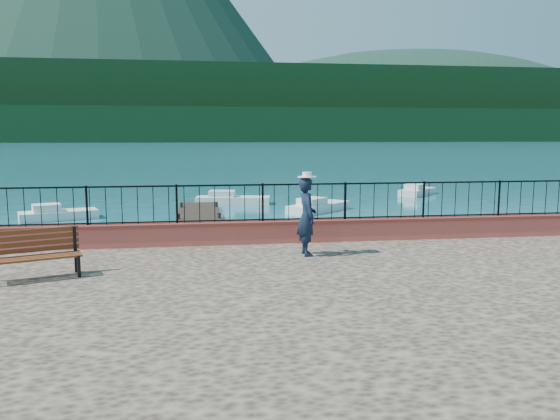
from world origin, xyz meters
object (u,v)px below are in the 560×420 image
object	(u,v)px
boat_5	(418,189)
boat_0	(92,237)
boat_1	(289,236)
boat_3	(59,211)
person	(307,216)
boat_2	(319,204)
boat_4	(233,197)
park_bench	(35,264)

from	to	relation	value
boat_5	boat_0	bearing A→B (deg)	173.87
boat_0	boat_1	bearing A→B (deg)	-18.26
boat_1	boat_3	distance (m)	12.56
person	boat_2	xyz separation A→B (m)	(3.70, 15.44, -1.72)
boat_1	boat_5	xyz separation A→B (m)	(11.27, 15.54, 0.00)
boat_2	boat_4	world-z (taller)	same
park_bench	boat_4	bearing A→B (deg)	56.69
boat_4	person	bearing A→B (deg)	-78.79
park_bench	boat_3	size ratio (longest dim) A/B	0.52
person	boat_3	size ratio (longest dim) A/B	0.53
park_bench	boat_2	world-z (taller)	park_bench
boat_1	boat_3	xyz separation A→B (m)	(-9.81, 7.85, 0.00)
person	boat_1	xyz separation A→B (m)	(0.66, 6.68, -1.72)
park_bench	boat_1	distance (m)	10.29
boat_0	boat_2	bearing A→B (deg)	27.05
park_bench	boat_0	xyz separation A→B (m)	(-0.62, 8.89, -1.09)
park_bench	boat_4	world-z (taller)	park_bench
person	boat_3	bearing A→B (deg)	28.23
park_bench	boat_3	bearing A→B (deg)	82.91
boat_0	boat_4	size ratio (longest dim) A/B	0.89
person	boat_5	xyz separation A→B (m)	(11.93, 22.22, -1.72)
park_bench	boat_5	distance (m)	29.45
boat_1	boat_3	world-z (taller)	same
boat_0	boat_2	world-z (taller)	same
park_bench	boat_5	world-z (taller)	park_bench
boat_4	boat_0	bearing A→B (deg)	-106.62
boat_3	boat_2	bearing A→B (deg)	-16.25
person	boat_3	xyz separation A→B (m)	(-9.15, 14.52, -1.72)
park_bench	person	xyz separation A→B (m)	(5.70, 1.34, 0.63)
boat_4	boat_5	size ratio (longest dim) A/B	1.25
boat_5	boat_3	bearing A→B (deg)	155.14
boat_3	boat_4	world-z (taller)	same
boat_2	boat_3	distance (m)	12.88
boat_1	boat_5	world-z (taller)	same
boat_0	boat_4	distance (m)	13.06
person	boat_1	size ratio (longest dim) A/B	0.42
boat_2	boat_5	size ratio (longest dim) A/B	1.19
boat_1	boat_2	xyz separation A→B (m)	(3.04, 8.76, 0.00)
boat_0	boat_3	bearing A→B (deg)	100.90
boat_0	boat_3	distance (m)	7.53
boat_5	boat_2	bearing A→B (deg)	174.57
boat_0	boat_3	size ratio (longest dim) A/B	1.09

